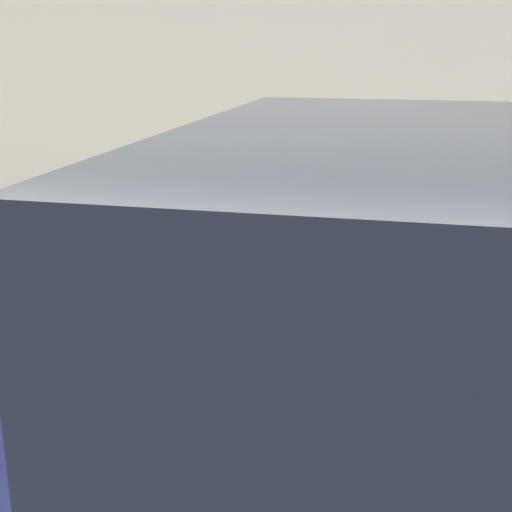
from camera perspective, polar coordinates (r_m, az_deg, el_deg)
name	(u,v)px	position (r m, az deg, el deg)	size (l,w,h in m)	color
sidewalk	(267,369)	(4.73, 0.92, -9.01)	(24.00, 2.80, 0.13)	#BCB7AD
parking_meter	(256,271)	(3.29, 0.00, -1.17)	(0.19, 0.12, 1.43)	#2D2D30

